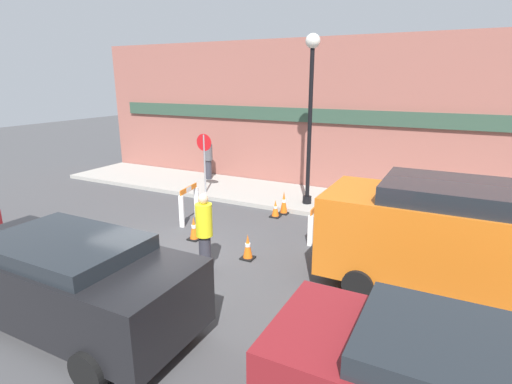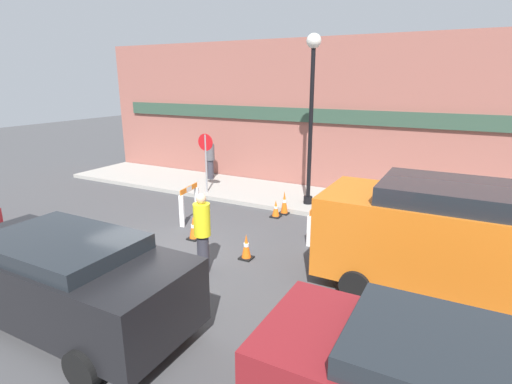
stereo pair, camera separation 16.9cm
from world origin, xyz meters
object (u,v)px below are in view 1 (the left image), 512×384
Objects in this scene: parked_car_1 at (69,278)px; work_van at (454,235)px; streetlamp_post at (311,98)px; stop_sign at (204,153)px; person_worker at (204,231)px; person_pedestrian at (208,158)px.

work_van reaches higher than parked_car_1.
streetlamp_post is 4.22m from stop_sign.
streetlamp_post is at bearing -11.72° from person_worker.
person_pedestrian is at bearing 150.16° from work_van.
parked_car_1 is (-0.85, -2.69, -0.03)m from person_worker.
person_pedestrian is (-4.74, 1.31, -2.50)m from streetlamp_post.
person_pedestrian is at bearing -60.21° from stop_sign.
parked_car_1 is at bearing -98.74° from streetlamp_post.
stop_sign reaches higher than work_van.
stop_sign is at bearing 26.46° from person_worker.
stop_sign is 8.81m from work_van.
parked_car_1 is at bearing 85.52° from person_pedestrian.
streetlamp_post is 2.49× the size of stop_sign.
person_worker is at bearing 98.16° from person_pedestrian.
streetlamp_post reaches higher than parked_car_1.
person_pedestrian is at bearing 110.55° from parked_car_1.
person_worker is (-0.38, -5.35, -2.55)m from streetlamp_post.
stop_sign reaches higher than person_worker.
work_van is (4.74, 1.44, 0.27)m from person_worker.
person_pedestrian reaches higher than parked_car_1.
work_van reaches higher than person_worker.
work_van is (5.60, 4.13, 0.30)m from parked_car_1.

